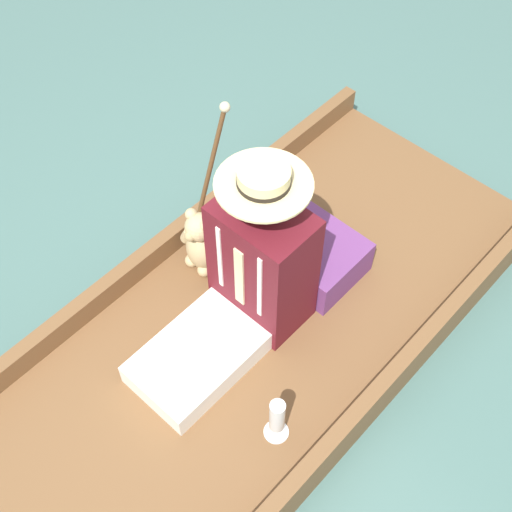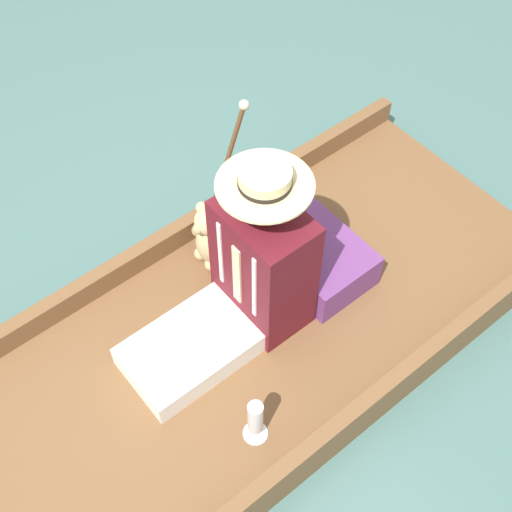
% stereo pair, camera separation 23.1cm
% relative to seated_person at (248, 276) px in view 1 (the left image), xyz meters
% --- Properties ---
extents(ground_plane, '(16.00, 16.00, 0.00)m').
position_rel_seated_person_xyz_m(ground_plane, '(-0.05, 0.14, -0.42)').
color(ground_plane, '#476B66').
extents(punt_boat, '(1.18, 2.92, 0.24)m').
position_rel_seated_person_xyz_m(punt_boat, '(-0.05, 0.14, -0.35)').
color(punt_boat, brown).
rests_on(punt_boat, ground_plane).
extents(seat_cushion, '(0.47, 0.33, 0.17)m').
position_rel_seated_person_xyz_m(seat_cushion, '(0.01, -0.38, -0.21)').
color(seat_cushion, '#6B3875').
rests_on(seat_cushion, punt_boat).
extents(seated_person, '(0.37, 0.81, 0.83)m').
position_rel_seated_person_xyz_m(seated_person, '(0.00, 0.00, 0.00)').
color(seated_person, white).
rests_on(seated_person, punt_boat).
extents(teddy_bear, '(0.24, 0.14, 0.34)m').
position_rel_seated_person_xyz_m(teddy_bear, '(0.34, -0.06, -0.14)').
color(teddy_bear, tan).
rests_on(teddy_bear, punt_boat).
extents(wine_glass, '(0.10, 0.10, 0.23)m').
position_rel_seated_person_xyz_m(wine_glass, '(-0.42, 0.30, -0.17)').
color(wine_glass, silver).
rests_on(wine_glass, punt_boat).
extents(walking_cane, '(0.04, 0.29, 0.70)m').
position_rel_seated_person_xyz_m(walking_cane, '(0.44, -0.24, 0.11)').
color(walking_cane, brown).
rests_on(walking_cane, punt_boat).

